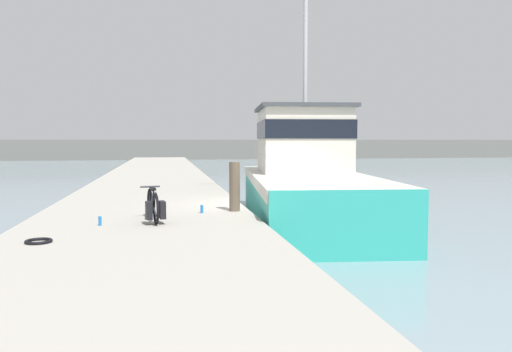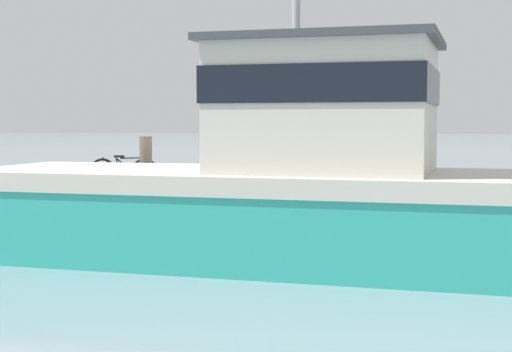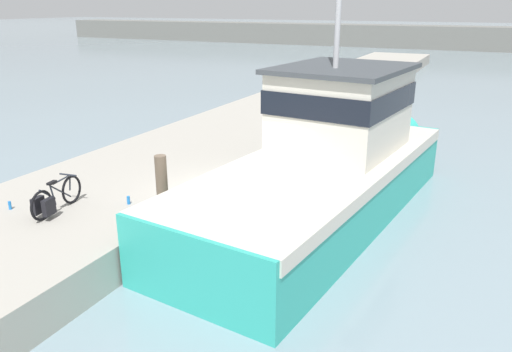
# 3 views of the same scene
# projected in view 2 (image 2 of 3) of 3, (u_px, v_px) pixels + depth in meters

# --- Properties ---
(ground_plane) EXTENTS (320.00, 320.00, 0.00)m
(ground_plane) POSITION_uv_depth(u_px,v_px,m) (196.00, 243.00, 15.58)
(ground_plane) COLOR gray
(dock_pier) EXTENTS (5.19, 80.00, 0.86)m
(dock_pier) POSITION_uv_depth(u_px,v_px,m) (231.00, 205.00, 18.78)
(dock_pier) COLOR #A39E93
(dock_pier) RESTS_ON ground_plane
(fishing_boat_main) EXTENTS (4.68, 12.32, 9.99)m
(fishing_boat_main) POSITION_uv_depth(u_px,v_px,m) (287.00, 180.00, 13.39)
(fishing_boat_main) COLOR teal
(fishing_boat_main) RESTS_ON ground_plane
(bicycle_touring) EXTENTS (0.58, 1.69, 0.75)m
(bicycle_touring) POSITION_uv_depth(u_px,v_px,m) (117.00, 172.00, 18.99)
(bicycle_touring) COLOR black
(bicycle_touring) RESTS_ON dock_pier
(mooring_post) EXTENTS (0.27, 0.27, 1.24)m
(mooring_post) POSITION_uv_depth(u_px,v_px,m) (146.00, 165.00, 16.79)
(mooring_post) COLOR brown
(mooring_post) RESTS_ON dock_pier
(hose_coil) EXTENTS (0.46, 0.46, 0.06)m
(hose_coil) POSITION_uv_depth(u_px,v_px,m) (76.00, 178.00, 21.24)
(hose_coil) COLOR black
(hose_coil) RESTS_ON dock_pier
(water_bottle_by_bike) EXTENTS (0.07, 0.07, 0.19)m
(water_bottle_by_bike) POSITION_uv_depth(u_px,v_px,m) (123.00, 179.00, 20.13)
(water_bottle_by_bike) COLOR blue
(water_bottle_by_bike) RESTS_ON dock_pier
(water_bottle_on_curb) EXTENTS (0.07, 0.07, 0.20)m
(water_bottle_on_curb) POSITION_uv_depth(u_px,v_px,m) (149.00, 186.00, 17.68)
(water_bottle_on_curb) COLOR blue
(water_bottle_on_curb) RESTS_ON dock_pier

